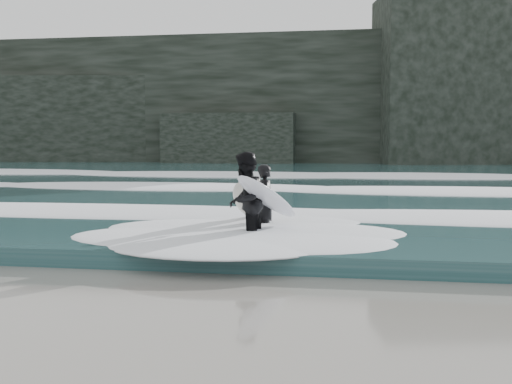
% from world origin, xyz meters
% --- Properties ---
extents(ground, '(120.00, 120.00, 0.00)m').
position_xyz_m(ground, '(0.00, 0.00, 0.00)').
color(ground, '#755E53').
rests_on(ground, ground).
extents(sea, '(90.00, 52.00, 0.30)m').
position_xyz_m(sea, '(0.00, 29.00, 0.15)').
color(sea, '#244A4D').
rests_on(sea, ground).
extents(headland, '(70.00, 9.00, 10.00)m').
position_xyz_m(headland, '(0.00, 46.00, 5.00)').
color(headland, black).
rests_on(headland, ground).
extents(foam_near, '(60.00, 3.20, 0.20)m').
position_xyz_m(foam_near, '(0.00, 9.00, 0.40)').
color(foam_near, white).
rests_on(foam_near, sea).
extents(foam_mid, '(60.00, 4.00, 0.24)m').
position_xyz_m(foam_mid, '(0.00, 16.00, 0.42)').
color(foam_mid, white).
rests_on(foam_mid, sea).
extents(foam_far, '(60.00, 4.80, 0.30)m').
position_xyz_m(foam_far, '(0.00, 25.00, 0.45)').
color(foam_far, white).
rests_on(foam_far, sea).
extents(surfer_left, '(0.96, 1.79, 1.50)m').
position_xyz_m(surfer_left, '(0.09, 6.37, 0.76)').
color(surfer_left, black).
rests_on(surfer_left, ground).
extents(surfer_right, '(1.38, 2.10, 1.77)m').
position_xyz_m(surfer_right, '(0.03, 5.19, 0.89)').
color(surfer_right, black).
rests_on(surfer_right, ground).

